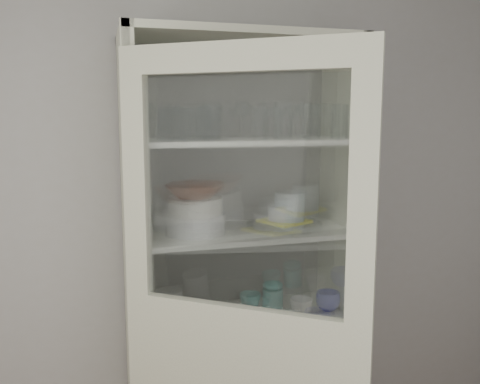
{
  "coord_description": "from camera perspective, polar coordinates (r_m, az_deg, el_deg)",
  "views": [
    {
      "loc": [
        -0.41,
        -0.84,
        1.75
      ],
      "look_at": [
        0.2,
        1.27,
        1.43
      ],
      "focal_mm": 38.0,
      "sensor_mm": 36.0,
      "label": 1
    }
  ],
  "objects": [
    {
      "name": "tumbler_2",
      "position": [
        2.03,
        -3.12,
        7.74
      ],
      "size": [
        0.08,
        0.08,
        0.14
      ],
      "primitive_type": "cylinder",
      "rotation": [
        0.0,
        0.0,
        0.2
      ],
      "color": "silver",
      "rests_on": "shelf_glass"
    },
    {
      "name": "tumbler_6",
      "position": [
        2.24,
        11.12,
        7.77
      ],
      "size": [
        0.09,
        0.09,
        0.15
      ],
      "primitive_type": "cylinder",
      "rotation": [
        0.0,
        0.0,
        -0.21
      ],
      "color": "silver",
      "rests_on": "shelf_glass"
    },
    {
      "name": "goblet_2",
      "position": [
        2.38,
        4.21,
        8.15
      ],
      "size": [
        0.07,
        0.07,
        0.17
      ],
      "primitive_type": null,
      "color": "silver",
      "rests_on": "shelf_glass"
    },
    {
      "name": "tumbler_3",
      "position": [
        2.11,
        4.89,
        7.97
      ],
      "size": [
        0.09,
        0.09,
        0.15
      ],
      "primitive_type": "cylinder",
      "rotation": [
        0.0,
        0.0,
        -0.16
      ],
      "color": "silver",
      "rests_on": "shelf_glass"
    },
    {
      "name": "goblet_0",
      "position": [
        2.23,
        -10.44,
        8.12
      ],
      "size": [
        0.08,
        0.08,
        0.17
      ],
      "primitive_type": null,
      "color": "silver",
      "rests_on": "shelf_glass"
    },
    {
      "name": "white_ramekin",
      "position": [
        2.31,
        5.01,
        -2.31
      ],
      "size": [
        0.17,
        0.17,
        0.07
      ],
      "primitive_type": "cylinder",
      "rotation": [
        0.0,
        0.0,
        0.15
      ],
      "color": "silver",
      "rests_on": "yellow_trivet"
    },
    {
      "name": "cupboard_door",
      "position": [
        1.91,
        0.08,
        -19.09
      ],
      "size": [
        0.75,
        0.57,
        2.0
      ],
      "rotation": [
        0.0,
        0.0,
        -0.64
      ],
      "color": "beige",
      "rests_on": "floor"
    },
    {
      "name": "wall_back",
      "position": [
        2.42,
        -6.03,
        -2.43
      ],
      "size": [
        3.6,
        0.02,
        2.6
      ],
      "primitive_type": "cube",
      "color": "beige",
      "rests_on": "ground"
    },
    {
      "name": "tumbler_9",
      "position": [
        2.16,
        -3.92,
        7.74
      ],
      "size": [
        0.09,
        0.09,
        0.14
      ],
      "primitive_type": "cylinder",
      "rotation": [
        0.0,
        0.0,
        0.43
      ],
      "color": "silver",
      "rests_on": "shelf_glass"
    },
    {
      "name": "goblet_3",
      "position": [
        2.39,
        7.18,
        8.36
      ],
      "size": [
        0.08,
        0.08,
        0.19
      ],
      "primitive_type": null,
      "color": "silver",
      "rests_on": "shelf_glass"
    },
    {
      "name": "teal_jar",
      "position": [
        2.43,
        3.69,
        -11.67
      ],
      "size": [
        0.1,
        0.1,
        0.12
      ],
      "color": "teal",
      "rests_on": "shelf_mugs"
    },
    {
      "name": "goblet_1",
      "position": [
        2.34,
        0.23,
        8.35
      ],
      "size": [
        0.08,
        0.08,
        0.18
      ],
      "primitive_type": null,
      "color": "silver",
      "rests_on": "shelf_glass"
    },
    {
      "name": "mug_white",
      "position": [
        2.34,
        6.87,
        -12.85
      ],
      "size": [
        0.13,
        0.13,
        0.09
      ],
      "primitive_type": "imported",
      "rotation": [
        0.0,
        0.0,
        -0.33
      ],
      "color": "silver",
      "rests_on": "shelf_mugs"
    },
    {
      "name": "tumbler_7",
      "position": [
        2.14,
        -7.93,
        7.6
      ],
      "size": [
        0.08,
        0.08,
        0.13
      ],
      "primitive_type": "cylinder",
      "rotation": [
        0.0,
        0.0,
        -0.18
      ],
      "color": "silver",
      "rests_on": "shelf_glass"
    },
    {
      "name": "yellow_trivet",
      "position": [
        2.31,
        5.0,
        -3.27
      ],
      "size": [
        0.24,
        0.24,
        0.01
      ],
      "primitive_type": "cube",
      "rotation": [
        0.0,
        0.0,
        0.42
      ],
      "color": "yellow",
      "rests_on": "glass_platter"
    },
    {
      "name": "tumbler_10",
      "position": [
        2.16,
        -3.36,
        7.99
      ],
      "size": [
        0.1,
        0.1,
        0.15
      ],
      "primitive_type": "cylinder",
      "rotation": [
        0.0,
        0.0,
        -0.37
      ],
      "color": "silver",
      "rests_on": "shelf_glass"
    },
    {
      "name": "white_canister",
      "position": [
        2.32,
        -7.92,
        -12.48
      ],
      "size": [
        0.15,
        0.15,
        0.14
      ],
      "primitive_type": "cylinder",
      "rotation": [
        0.0,
        0.0,
        -0.31
      ],
      "color": "silver",
      "rests_on": "shelf_mugs"
    },
    {
      "name": "mug_teal",
      "position": [
        2.39,
        1.14,
        -12.35
      ],
      "size": [
        0.11,
        0.11,
        0.09
      ],
      "primitive_type": "imported",
      "rotation": [
        0.0,
        0.0,
        -0.12
      ],
      "color": "teal",
      "rests_on": "shelf_mugs"
    },
    {
      "name": "tumbler_1",
      "position": [
        2.04,
        -6.12,
        7.61
      ],
      "size": [
        0.08,
        0.08,
        0.13
      ],
      "primitive_type": "cylinder",
      "rotation": [
        0.0,
        0.0,
        -0.27
      ],
      "color": "silver",
      "rests_on": "shelf_glass"
    },
    {
      "name": "tumbler_8",
      "position": [
        2.15,
        -5.28,
        7.64
      ],
      "size": [
        0.07,
        0.07,
        0.13
      ],
      "primitive_type": "cylinder",
      "rotation": [
        0.0,
        0.0,
        -0.13
      ],
      "color": "silver",
      "rests_on": "shelf_glass"
    },
    {
      "name": "plate_stack_back",
      "position": [
        2.29,
        -7.2,
        -3.19
      ],
      "size": [
        0.2,
        0.2,
        0.07
      ],
      "primitive_type": "cylinder",
      "color": "silver",
      "rests_on": "shelf_plates"
    },
    {
      "name": "measuring_cups",
      "position": [
        2.28,
        -0.41,
        -14.15
      ],
      "size": [
        0.09,
        0.09,
        0.04
      ],
      "primitive_type": "cylinder",
      "color": "silver",
      "rests_on": "shelf_mugs"
    },
    {
      "name": "terracotta_bowl",
      "position": [
        2.15,
        -5.06,
        0.16
      ],
      "size": [
        0.31,
        0.31,
        0.06
      ],
      "primitive_type": "imported",
      "rotation": [
        0.0,
        0.0,
        -0.29
      ],
      "color": "#5A2D1A",
      "rests_on": "cream_bowl"
    },
    {
      "name": "tumbler_4",
      "position": [
        2.1,
        2.22,
        7.7
      ],
      "size": [
        0.07,
        0.07,
        0.13
      ],
      "primitive_type": "cylinder",
      "rotation": [
        0.0,
        0.0,
        0.01
      ],
      "color": "silver",
      "rests_on": "shelf_glass"
    },
    {
      "name": "pantry_cabinet",
      "position": [
        2.41,
        -0.42,
        -11.35
      ],
      "size": [
        1.0,
        0.45,
        2.1
      ],
      "color": "beige",
      "rests_on": "floor"
    },
    {
      "name": "cream_bowl",
      "position": [
        2.16,
        -5.03,
        -1.57
      ],
      "size": [
        0.27,
        0.27,
        0.07
      ],
      "primitive_type": "cylinder",
      "rotation": [
        0.0,
        0.0,
        -0.18
      ],
      "color": "beige",
      "rests_on": "plate_stack_front"
    },
    {
      "name": "tumbler_5",
      "position": [
        2.16,
        8.13,
        7.79
      ],
      "size": [
        0.08,
        0.08,
        0.15
      ],
      "primitive_type": "cylinder",
      "rotation": [
        0.0,
        0.0,
        0.18
      ],
      "color": "silver",
      "rests_on": "shelf_glass"
    },
    {
      "name": "tumbler_0",
      "position": [
        1.98,
        -8.39,
        7.7
      ],
      "size": [
        0.09,
        0.09,
        0.14
      ],
      "primitive_type": "cylinder",
      "rotation": [
        0.0,
        0.0,
        -0.29
      ],
      "color": "silver",
      "rests_on": "shelf_glass"
    },
    {
      "name": "grey_bowl_stack",
      "position": [
        2.29,
        5.61,
        -2.0
      ],
      "size": [
        0.13,
        0.13,
        0.16
      ],
      "primitive_type": "cylinder",
      "color": "#A8B8B9",
      "rests_on": "shelf_plates"
    },
    {
      "name": "glass_platter",
      "position": [
        2.32,
        5.0,
        -3.66
      ],
      "size": [
        0.44,
        0.44,
        0.02
      ],
      "primitive_type": "cylinder",
      "rotation": [
        0.0,
        0.0,
        -0.34
      ],
      "color": "silver",
      "rests_on": "shelf_plates"
    },
    {
      "name": "mug_blue",
      "position": [
        2.45,
        9.83,
        -11.96
      ],
      "size": [
        0.13,
        0.13,
        0.09
      ],
      "primitive_type": "imported",
      "rotation": [
        0.0,
        0.0,
        0.14
      ],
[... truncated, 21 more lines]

